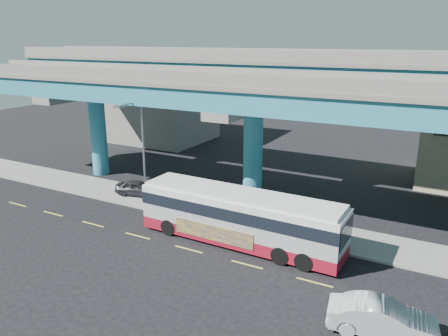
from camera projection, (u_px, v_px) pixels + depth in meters
The scene contains 10 objects.
ground at pixel (191, 247), 27.24m from camera, with size 120.00×120.00×0.00m, color black.
sidewalk at pixel (232, 216), 31.85m from camera, with size 70.00×4.00×0.15m, color gray.
lane_markings at pixel (189, 249), 26.99m from camera, with size 58.00×0.12×0.01m.
viaduct at pixel (255, 86), 32.30m from camera, with size 52.00×12.40×11.70m.
building_concrete at pixel (159, 104), 55.30m from camera, with size 12.00×10.00×9.00m, color gray.
transit_bus at pixel (240, 216), 27.29m from camera, with size 13.37×3.15×3.42m.
sedan at pixel (382, 318), 19.09m from camera, with size 4.92×2.44×1.55m, color silver.
parked_car at pixel (138, 188), 35.69m from camera, with size 3.89×2.22×1.25m, color #28282C.
street_lamp at pixel (138, 140), 31.58m from camera, with size 0.50×2.66×8.26m.
stop_sign at pixel (346, 222), 26.37m from camera, with size 0.51×0.55×2.38m.
Camera 1 is at (13.54, -20.73, 12.55)m, focal length 35.00 mm.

